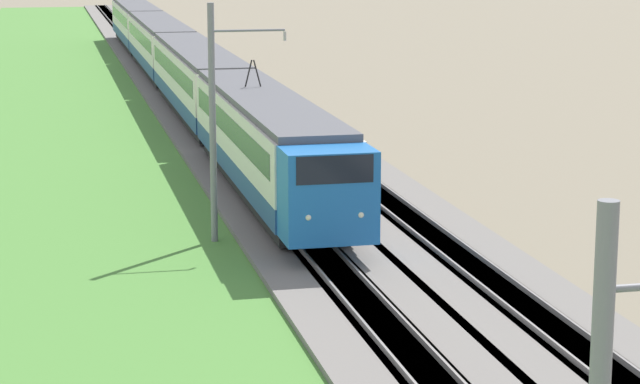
# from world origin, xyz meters

# --- Properties ---
(ballast_main) EXTENTS (240.00, 4.40, 0.30)m
(ballast_main) POSITION_xyz_m (50.00, 0.00, 0.15)
(ballast_main) COLOR slate
(ballast_main) RESTS_ON ground
(ballast_adjacent) EXTENTS (240.00, 4.40, 0.30)m
(ballast_adjacent) POSITION_xyz_m (50.00, -4.09, 0.15)
(ballast_adjacent) COLOR slate
(ballast_adjacent) RESTS_ON ground
(track_main) EXTENTS (240.00, 1.57, 0.45)m
(track_main) POSITION_xyz_m (50.00, 0.00, 0.16)
(track_main) COLOR #4C4238
(track_main) RESTS_ON ground
(track_adjacent) EXTENTS (240.00, 1.57, 0.45)m
(track_adjacent) POSITION_xyz_m (50.00, -4.09, 0.16)
(track_adjacent) COLOR #4C4238
(track_adjacent) RESTS_ON ground
(grass_verge) EXTENTS (240.00, 12.40, 0.12)m
(grass_verge) POSITION_xyz_m (50.00, 6.98, 0.06)
(grass_verge) COLOR #4C8438
(grass_verge) RESTS_ON ground
(passenger_train) EXTENTS (85.74, 2.92, 5.13)m
(passenger_train) POSITION_xyz_m (73.52, 0.00, 2.41)
(passenger_train) COLOR blue
(passenger_train) RESTS_ON ground
(catenary_mast_mid) EXTENTS (0.22, 2.56, 7.92)m
(catenary_mast_mid) POSITION_xyz_m (35.45, 2.83, 4.10)
(catenary_mast_mid) COLOR slate
(catenary_mast_mid) RESTS_ON ground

